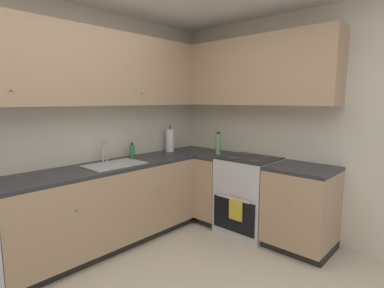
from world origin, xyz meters
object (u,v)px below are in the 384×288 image
Objects in this scene: soap_bottle at (132,151)px; oil_bottle at (218,144)px; oven_range at (249,195)px; paper_towel_roll at (170,140)px.

oil_bottle reaches higher than soap_bottle.
oil_bottle is at bearing 92.26° from oven_range.
soap_bottle is at bearing 178.11° from paper_towel_roll.
oven_range is at bearing -75.17° from paper_towel_roll.
soap_bottle is 0.50× the size of paper_towel_roll.
oven_range is 5.78× the size of soap_bottle.
oven_range is 3.63× the size of oil_bottle.
oil_bottle is at bearing -35.74° from soap_bottle.
paper_towel_roll is at bearing -1.89° from soap_bottle.
oil_bottle is (0.87, -0.63, 0.06)m from soap_bottle.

